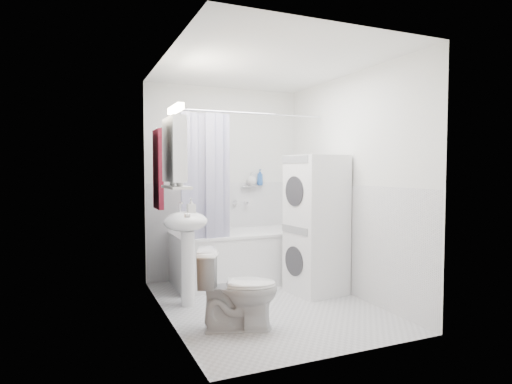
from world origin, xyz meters
name	(u,v)px	position (x,y,z in m)	size (l,w,h in m)	color
floor	(267,304)	(0.00, 0.00, 0.00)	(2.60, 2.60, 0.00)	silver
room_walls	(267,157)	(0.00, 0.00, 1.49)	(2.60, 2.60, 2.60)	silver
wainscot	(255,241)	(0.00, 0.29, 0.60)	(1.98, 2.58, 2.58)	white
door	(187,216)	(-0.95, -0.55, 1.00)	(0.05, 2.00, 2.00)	brown
bathtub	(241,254)	(0.07, 0.92, 0.34)	(1.62, 0.77, 0.62)	white
tub_spout	(246,203)	(0.27, 1.25, 0.94)	(0.04, 0.04, 0.12)	silver
curtain_rod	(251,113)	(0.07, 0.60, 2.00)	(0.02, 0.02, 1.80)	silver
shower_curtain	(206,180)	(-0.45, 0.60, 1.25)	(0.55, 0.02, 1.45)	#19154C
sink	(186,236)	(-0.75, 0.28, 0.70)	(0.44, 0.37, 1.04)	white
medicine_cabinet	(174,148)	(-0.90, 0.10, 1.57)	(0.13, 0.50, 0.71)	white
shelf	(176,187)	(-0.89, 0.10, 1.20)	(0.18, 0.54, 0.03)	silver
shower_caddy	(250,186)	(0.32, 1.24, 1.15)	(0.22, 0.06, 0.02)	silver
towel	(158,167)	(-0.94, 0.75, 1.39)	(0.07, 0.36, 0.87)	maroon
washer_dryer	(316,224)	(0.68, 0.17, 0.76)	(0.60, 0.59, 1.52)	white
toilet	(238,290)	(-0.50, -0.50, 0.34)	(0.39, 0.69, 0.68)	white
soap_pump	(191,212)	(-0.71, 0.25, 0.95)	(0.08, 0.17, 0.08)	gray
shelf_bottle	(180,183)	(-0.89, -0.05, 1.25)	(0.07, 0.18, 0.07)	gray
shelf_cup	(173,180)	(-0.89, 0.22, 1.26)	(0.10, 0.09, 0.10)	gray
shampoo_a	(252,180)	(0.35, 1.24, 1.23)	(0.13, 0.17, 0.13)	gray
shampoo_b	(260,182)	(0.47, 1.24, 1.20)	(0.08, 0.21, 0.08)	#2A5AA8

